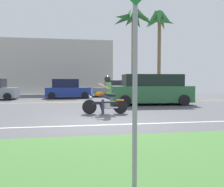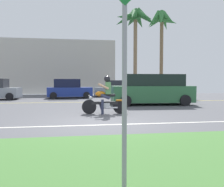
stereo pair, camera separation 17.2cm
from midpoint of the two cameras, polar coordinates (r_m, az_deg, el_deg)
ground at (r=10.99m, az=-5.17°, el=-4.48°), size 56.00×30.00×0.04m
grass_median at (r=4.09m, az=2.70°, el=-16.54°), size 56.00×3.80×0.06m
lane_line_near at (r=7.51m, az=-3.11°, el=-7.74°), size 50.40×0.12×0.01m
lane_line_far at (r=15.88m, az=-6.52°, el=-2.12°), size 50.40×0.12×0.01m
motorcyclist at (r=10.00m, az=-2.12°, el=-1.08°), size 1.97×0.64×1.65m
suv_nearby at (r=14.30m, az=9.24°, el=0.89°), size 5.06×2.38×1.83m
parked_car_1 at (r=20.12m, az=-11.17°, el=1.04°), size 3.79×2.14×1.62m
parked_car_2 at (r=21.89m, az=1.03°, el=1.14°), size 4.56×2.07×1.52m
palm_tree_0 at (r=26.32m, az=11.47°, el=16.16°), size 3.82×3.72×8.94m
palm_tree_1 at (r=24.42m, az=5.02°, el=17.37°), size 4.55×4.59×8.80m
street_sign at (r=2.82m, az=3.99°, el=10.31°), size 0.62×0.06×2.91m
building_far at (r=29.10m, az=-15.84°, el=6.19°), size 15.39×4.00×6.21m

